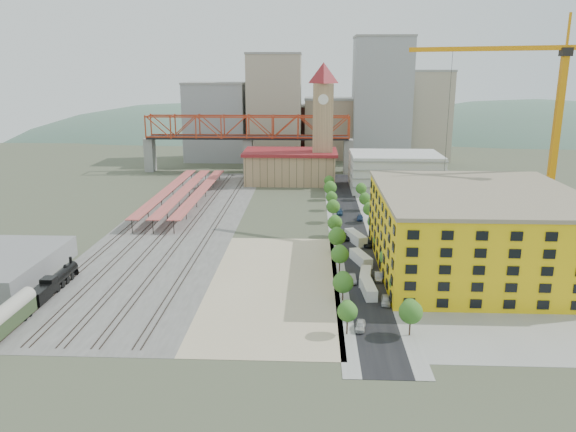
{
  "coord_description": "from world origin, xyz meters",
  "views": [
    {
      "loc": [
        4.06,
        -146.14,
        45.66
      ],
      "look_at": [
        -1.88,
        -11.07,
        10.0
      ],
      "focal_mm": 35.0,
      "sensor_mm": 36.0,
      "label": 1
    }
  ],
  "objects_px": {
    "construction_building": "(476,230)",
    "tower_crane": "(544,103)",
    "locomotive": "(56,282)",
    "site_trailer_c": "(361,258)",
    "car_0": "(360,326)",
    "site_trailer_b": "(365,276)",
    "coach": "(6,318)",
    "site_trailer_a": "(368,289)",
    "site_trailer_d": "(356,238)",
    "clock_tower": "(323,112)"
  },
  "relations": [
    {
      "from": "site_trailer_a",
      "to": "site_trailer_c",
      "type": "bearing_deg",
      "value": 85.59
    },
    {
      "from": "site_trailer_b",
      "to": "site_trailer_a",
      "type": "bearing_deg",
      "value": -81.73
    },
    {
      "from": "tower_crane",
      "to": "site_trailer_d",
      "type": "bearing_deg",
      "value": -168.26
    },
    {
      "from": "clock_tower",
      "to": "locomotive",
      "type": "height_order",
      "value": "clock_tower"
    },
    {
      "from": "car_0",
      "to": "site_trailer_a",
      "type": "bearing_deg",
      "value": 88.39
    },
    {
      "from": "tower_crane",
      "to": "site_trailer_a",
      "type": "xyz_separation_m",
      "value": [
        -50.1,
        -46.48,
        -35.51
      ]
    },
    {
      "from": "construction_building",
      "to": "car_0",
      "type": "distance_m",
      "value": 44.85
    },
    {
      "from": "construction_building",
      "to": "car_0",
      "type": "bearing_deg",
      "value": -131.22
    },
    {
      "from": "tower_crane",
      "to": "construction_building",
      "type": "bearing_deg",
      "value": -128.82
    },
    {
      "from": "construction_building",
      "to": "car_0",
      "type": "relative_size",
      "value": 11.49
    },
    {
      "from": "car_0",
      "to": "coach",
      "type": "bearing_deg",
      "value": -167.8
    },
    {
      "from": "car_0",
      "to": "site_trailer_d",
      "type": "bearing_deg",
      "value": 95.39
    },
    {
      "from": "tower_crane",
      "to": "site_trailer_c",
      "type": "xyz_separation_m",
      "value": [
        -50.1,
        -27.23,
        -35.47
      ]
    },
    {
      "from": "construction_building",
      "to": "locomotive",
      "type": "distance_m",
      "value": 93.87
    },
    {
      "from": "clock_tower",
      "to": "site_trailer_c",
      "type": "distance_m",
      "value": 101.39
    },
    {
      "from": "clock_tower",
      "to": "site_trailer_b",
      "type": "distance_m",
      "value": 112.92
    },
    {
      "from": "locomotive",
      "to": "car_0",
      "type": "bearing_deg",
      "value": -14.26
    },
    {
      "from": "site_trailer_a",
      "to": "site_trailer_c",
      "type": "distance_m",
      "value": 19.24
    },
    {
      "from": "tower_crane",
      "to": "clock_tower",
      "type": "bearing_deg",
      "value": 129.68
    },
    {
      "from": "construction_building",
      "to": "locomotive",
      "type": "relative_size",
      "value": 2.47
    },
    {
      "from": "locomotive",
      "to": "tower_crane",
      "type": "xyz_separation_m",
      "value": [
        116.1,
        47.04,
        34.82
      ]
    },
    {
      "from": "tower_crane",
      "to": "car_0",
      "type": "xyz_separation_m",
      "value": [
        -53.1,
        -63.05,
        -35.98
      ]
    },
    {
      "from": "site_trailer_a",
      "to": "site_trailer_b",
      "type": "relative_size",
      "value": 1.04
    },
    {
      "from": "coach",
      "to": "site_trailer_b",
      "type": "distance_m",
      "value": 71.62
    },
    {
      "from": "tower_crane",
      "to": "site_trailer_d",
      "type": "xyz_separation_m",
      "value": [
        -50.1,
        -10.41,
        -35.38
      ]
    },
    {
      "from": "construction_building",
      "to": "tower_crane",
      "type": "bearing_deg",
      "value": 51.18
    },
    {
      "from": "car_0",
      "to": "construction_building",
      "type": "bearing_deg",
      "value": 57.43
    },
    {
      "from": "coach",
      "to": "site_trailer_d",
      "type": "bearing_deg",
      "value": 40.59
    },
    {
      "from": "site_trailer_b",
      "to": "site_trailer_c",
      "type": "xyz_separation_m",
      "value": [
        0.0,
        11.95,
        0.09
      ]
    },
    {
      "from": "locomotive",
      "to": "site_trailer_c",
      "type": "xyz_separation_m",
      "value": [
        66.0,
        19.81,
        -0.65
      ]
    },
    {
      "from": "site_trailer_c",
      "to": "car_0",
      "type": "height_order",
      "value": "site_trailer_c"
    },
    {
      "from": "clock_tower",
      "to": "car_0",
      "type": "xyz_separation_m",
      "value": [
        5.0,
        -133.09,
        -27.95
      ]
    },
    {
      "from": "site_trailer_a",
      "to": "site_trailer_b",
      "type": "distance_m",
      "value": 7.29
    },
    {
      "from": "construction_building",
      "to": "site_trailer_c",
      "type": "distance_m",
      "value": 27.38
    },
    {
      "from": "clock_tower",
      "to": "site_trailer_d",
      "type": "height_order",
      "value": "clock_tower"
    },
    {
      "from": "clock_tower",
      "to": "site_trailer_c",
      "type": "bearing_deg",
      "value": -85.3
    },
    {
      "from": "locomotive",
      "to": "coach",
      "type": "distance_m",
      "value": 19.93
    },
    {
      "from": "site_trailer_b",
      "to": "site_trailer_c",
      "type": "distance_m",
      "value": 11.95
    },
    {
      "from": "site_trailer_d",
      "to": "car_0",
      "type": "xyz_separation_m",
      "value": [
        -3.0,
        -52.64,
        -0.6
      ]
    },
    {
      "from": "construction_building",
      "to": "tower_crane",
      "type": "xyz_separation_m",
      "value": [
        24.1,
        29.95,
        27.33
      ]
    },
    {
      "from": "locomotive",
      "to": "site_trailer_d",
      "type": "relative_size",
      "value": 2.07
    },
    {
      "from": "site_trailer_b",
      "to": "car_0",
      "type": "bearing_deg",
      "value": -88.9
    },
    {
      "from": "clock_tower",
      "to": "site_trailer_b",
      "type": "relative_size",
      "value": 6.04
    },
    {
      "from": "site_trailer_b",
      "to": "site_trailer_c",
      "type": "relative_size",
      "value": 0.93
    },
    {
      "from": "locomotive",
      "to": "site_trailer_a",
      "type": "bearing_deg",
      "value": 0.49
    },
    {
      "from": "coach",
      "to": "site_trailer_a",
      "type": "bearing_deg",
      "value": 17.23
    },
    {
      "from": "site_trailer_b",
      "to": "tower_crane",
      "type": "bearing_deg",
      "value": 46.3
    },
    {
      "from": "construction_building",
      "to": "site_trailer_c",
      "type": "xyz_separation_m",
      "value": [
        -26.0,
        2.72,
        -8.15
      ]
    },
    {
      "from": "site_trailer_b",
      "to": "car_0",
      "type": "height_order",
      "value": "site_trailer_b"
    },
    {
      "from": "locomotive",
      "to": "coach",
      "type": "xyz_separation_m",
      "value": [
        0.0,
        -19.91,
        0.94
      ]
    }
  ]
}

